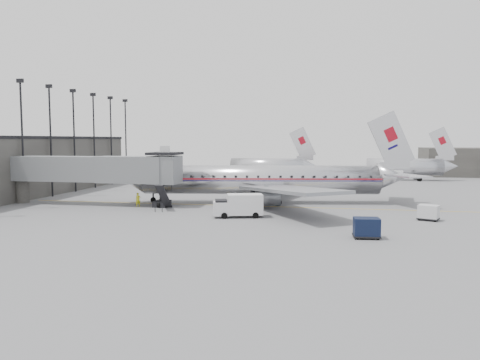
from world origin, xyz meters
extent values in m
plane|color=slate|center=(0.00, 0.00, 0.00)|extent=(160.00, 160.00, 0.00)
cube|color=#3C3A36|center=(-34.00, 10.00, 4.00)|extent=(12.00, 46.00, 8.00)
cube|color=gold|center=(3.00, 6.00, 0.01)|extent=(60.00, 0.15, 0.01)
cube|color=slate|center=(-22.00, 3.60, 4.30)|extent=(12.00, 2.80, 3.00)
cube|color=slate|center=(-13.00, 3.60, 4.30)|extent=(8.00, 3.00, 3.10)
cube|color=slate|center=(-9.00, 4.00, 4.30)|extent=(3.20, 3.60, 3.20)
cube|color=black|center=(-9.00, 4.00, 6.20)|extent=(3.40, 3.80, 0.30)
cube|color=white|center=(-9.00, 4.00, 6.70)|extent=(1.20, 0.15, 0.80)
cylinder|color=black|center=(-9.30, 3.60, 1.40)|extent=(0.56, 0.56, 2.80)
cube|color=black|center=(-9.30, 3.60, 0.35)|extent=(1.60, 2.20, 0.70)
cylinder|color=black|center=(-9.30, 2.60, 0.30)|extent=(0.30, 0.60, 0.60)
cylinder|color=black|center=(-9.30, 4.60, 0.30)|extent=(0.30, 0.60, 0.60)
cylinder|color=#3C3A36|center=(-27.50, 3.60, 1.40)|extent=(1.60, 1.60, 2.80)
cube|color=black|center=(-8.20, 1.30, 1.50)|extent=(0.90, 3.20, 2.90)
cylinder|color=black|center=(-27.50, 4.00, 7.50)|extent=(0.24, 0.24, 15.00)
cube|color=black|center=(-27.50, 4.00, 15.00)|extent=(0.90, 0.25, 0.50)
cylinder|color=black|center=(-27.50, 10.00, 7.50)|extent=(0.24, 0.24, 15.00)
cube|color=black|center=(-27.50, 10.00, 15.00)|extent=(0.90, 0.25, 0.50)
cylinder|color=black|center=(-27.50, 16.00, 7.50)|extent=(0.24, 0.24, 15.00)
cube|color=black|center=(-27.50, 16.00, 15.00)|extent=(0.90, 0.25, 0.50)
cylinder|color=black|center=(-27.50, 22.00, 7.50)|extent=(0.24, 0.24, 15.00)
cube|color=black|center=(-27.50, 22.00, 15.00)|extent=(0.90, 0.25, 0.50)
cylinder|color=black|center=(-27.50, 28.00, 7.50)|extent=(0.24, 0.24, 15.00)
cube|color=black|center=(-27.50, 28.00, 15.00)|extent=(0.90, 0.25, 0.50)
cylinder|color=black|center=(-27.50, 34.00, 7.50)|extent=(0.24, 0.24, 15.00)
cube|color=black|center=(-27.50, 34.00, 15.00)|extent=(0.90, 0.25, 0.50)
cylinder|color=silver|center=(-2.00, 42.00, 2.60)|extent=(14.00, 3.20, 3.20)
cube|color=silver|center=(4.80, 42.00, 7.00)|extent=(5.17, 0.26, 6.52)
cylinder|color=black|center=(-6.50, 42.00, 0.50)|extent=(0.24, 0.24, 1.00)
cylinder|color=silver|center=(24.00, 46.00, 2.60)|extent=(14.00, 3.20, 3.20)
cube|color=silver|center=(30.80, 46.00, 7.00)|extent=(5.17, 0.26, 6.52)
cylinder|color=black|center=(19.50, 46.00, 0.50)|extent=(0.24, 0.24, 1.00)
cylinder|color=silver|center=(1.62, 9.00, 2.88)|extent=(28.95, 8.21, 3.55)
cone|color=silver|center=(-13.99, 6.41, 2.88)|extent=(3.42, 3.97, 3.55)
cone|color=silver|center=(17.50, 11.64, 3.26)|extent=(4.33, 3.95, 3.37)
cube|color=#9E0B1A|center=(1.62, 9.00, 3.12)|extent=(28.96, 8.26, 0.17)
cube|color=#10084E|center=(1.62, 9.00, 2.90)|extent=(28.96, 8.26, 0.10)
cube|color=silver|center=(17.22, 11.59, 7.67)|extent=(5.85, 1.25, 7.37)
cube|color=gray|center=(3.04, 17.98, 2.59)|extent=(8.96, 16.17, 1.14)
cube|color=gray|center=(5.87, 0.96, 2.59)|extent=(12.85, 15.70, 1.14)
cylinder|color=gray|center=(1.27, 14.00, 1.39)|extent=(3.55, 2.52, 2.01)
cylinder|color=gray|center=(2.91, 4.16, 1.39)|extent=(3.55, 2.52, 2.01)
cylinder|color=black|center=(-11.62, 6.80, 0.62)|extent=(0.19, 0.19, 1.25)
cylinder|color=black|center=(3.10, 11.77, 0.67)|extent=(0.25, 0.25, 1.34)
cylinder|color=black|center=(3.10, 11.77, 0.43)|extent=(1.00, 0.49, 0.96)
cylinder|color=black|center=(3.92, 6.86, 0.67)|extent=(0.25, 0.25, 1.34)
cylinder|color=black|center=(3.92, 6.86, 0.43)|extent=(1.00, 0.49, 0.96)
cube|color=silver|center=(1.56, -1.85, 1.31)|extent=(3.88, 2.79, 2.04)
cube|color=silver|center=(-0.78, -2.49, 0.92)|extent=(1.98, 2.19, 1.36)
cube|color=black|center=(-0.78, -2.49, 1.51)|extent=(1.56, 1.90, 0.58)
cylinder|color=black|center=(-0.27, -3.25, 0.31)|extent=(0.66, 0.40, 0.62)
cylinder|color=black|center=(-0.73, -1.57, 0.31)|extent=(0.66, 0.40, 0.62)
cylinder|color=black|center=(2.73, -2.43, 0.31)|extent=(0.66, 0.40, 0.62)
cylinder|color=black|center=(2.27, -0.75, 0.31)|extent=(0.66, 0.40, 0.62)
cube|color=black|center=(12.85, -10.00, 0.94)|extent=(2.09, 1.63, 1.39)
cube|color=black|center=(12.85, -10.00, 0.20)|extent=(2.20, 1.74, 0.12)
cylinder|color=black|center=(12.11, -10.65, 0.15)|extent=(0.31, 0.14, 0.30)
cylinder|color=black|center=(13.69, -10.53, 0.15)|extent=(0.31, 0.14, 0.30)
cylinder|color=black|center=(12.02, -9.47, 0.15)|extent=(0.31, 0.14, 0.30)
cylinder|color=black|center=(13.60, -9.35, 0.15)|extent=(0.31, 0.14, 0.30)
cube|color=silver|center=(19.39, -0.37, 0.86)|extent=(2.21, 1.97, 1.27)
cube|color=black|center=(19.39, -0.37, 0.18)|extent=(2.33, 2.09, 0.11)
cylinder|color=black|center=(18.51, -0.57, 0.14)|extent=(0.29, 0.21, 0.27)
cylinder|color=black|center=(19.84, -1.16, 0.14)|extent=(0.29, 0.21, 0.27)
cylinder|color=black|center=(18.95, 0.42, 0.14)|extent=(0.29, 0.21, 0.27)
cylinder|color=black|center=(20.28, -0.16, 0.14)|extent=(0.29, 0.21, 0.27)
imported|color=gold|center=(-12.00, 3.00, 0.81)|extent=(0.70, 0.68, 1.62)
camera|label=1|loc=(9.84, -47.90, 7.87)|focal=35.00mm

